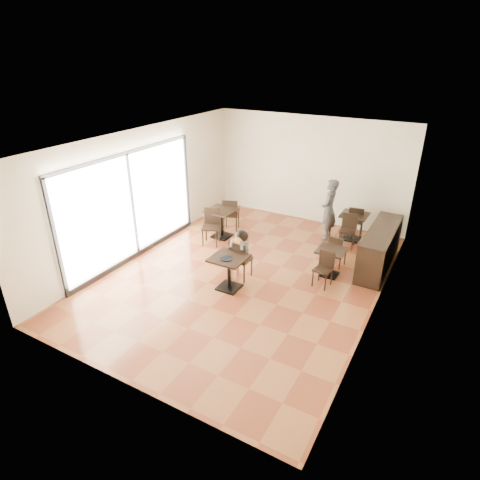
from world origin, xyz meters
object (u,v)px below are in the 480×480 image
Objects in this scene: chair_back_a at (356,221)px; cafe_table_mid at (330,262)px; cafe_table_left at (221,223)px; chair_left_a at (231,214)px; adult_patron at (329,210)px; chair_mid_a at (337,250)px; chair_left_b at (211,227)px; cafe_table_back at (353,227)px; child_table at (229,273)px; child at (241,255)px; child_chair at (241,259)px; chair_back_b at (348,231)px; chair_mid_b at (323,270)px.

cafe_table_mid is at bearing 84.64° from chair_back_a.
cafe_table_left is 0.56m from chair_left_a.
adult_patron is 1.90× the size of chair_back_a.
chair_back_a is (-0.07, 1.98, 0.05)m from chair_mid_a.
chair_mid_a is at bearing -11.29° from chair_left_b.
chair_left_b is at bearing -146.29° from cafe_table_back.
chair_left_a is (-2.67, -0.82, -0.37)m from adult_patron.
child is at bearing 90.00° from child_table.
child_chair reaches higher than cafe_table_back.
chair_back_b is at bearing -90.00° from cafe_table_back.
chair_mid_a is 0.83× the size of chair_left_b.
chair_left_b reaches higher than cafe_table_mid.
adult_patron reaches higher than child_table.
chair_left_b is (-1.60, 1.17, 0.02)m from child_chair.
chair_mid_a is (0.07, -1.70, 0.03)m from cafe_table_back.
cafe_table_mid is 1.71m from chair_back_b.
chair_back_a is at bearing 16.96° from chair_left_b.
child_chair reaches higher than child_table.
cafe_table_left is at bearing -153.36° from cafe_table_back.
chair_mid_a is at bearing 150.29° from chair_left_a.
child reaches higher than chair_left_a.
child is at bearing -147.75° from cafe_table_mid.
cafe_table_left is 3.39m from chair_mid_a.
child reaches higher than chair_mid_b.
cafe_table_back is 0.77× the size of chair_left_a.
adult_patron is (1.07, 3.08, 0.39)m from child_chair.
chair_back_a is at bearing -115.20° from child_chair.
child is 3.80m from cafe_table_back.
chair_left_b is 1.09× the size of chair_back_b.
cafe_table_mid is (0.72, -1.95, -0.53)m from adult_patron.
chair_left_b is at bearing -36.10° from child_chair.
chair_left_a reaches higher than cafe_table_mid.
child_table is 0.96× the size of cafe_table_left.
chair_mid_b is 3.44m from chair_left_b.
cafe_table_left is 0.90× the size of chair_back_a.
chair_back_b is (3.32, 1.67, -0.04)m from chair_left_b.
chair_back_a is at bearing 30.28° from cafe_table_left.
cafe_table_mid is at bearing -88.21° from cafe_table_back.
child is 1.21× the size of chair_left_b.
cafe_table_left is (-1.60, 1.72, -0.19)m from child.
child_chair is 3.32m from chair_back_b.
chair_mid_b is (0.07, -2.80, 0.03)m from cafe_table_back.
cafe_table_mid is 3.58m from chair_left_a.
cafe_table_left is at bearing 7.22° from chair_mid_a.
chair_left_b is (-3.39, 0.59, 0.09)m from chair_mid_b.
child_table is at bearing -113.63° from cafe_table_back.
adult_patron is at bearing 15.76° from chair_left_b.
child is 1.31× the size of chair_back_a.
chair_mid_b is 0.83× the size of chair_left_a.
chair_mid_a is at bearing 90.00° from cafe_table_mid.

